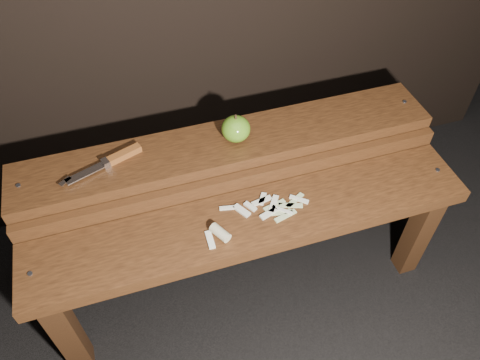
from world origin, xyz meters
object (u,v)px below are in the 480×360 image
object	(u,v)px
bench_rear_tier	(229,163)
knife	(115,159)
bench_front_tier	(253,235)
apple	(236,129)

from	to	relation	value
bench_rear_tier	knife	xyz separation A→B (m)	(-0.31, 0.02, 0.10)
bench_front_tier	knife	distance (m)	0.43
bench_front_tier	bench_rear_tier	bearing A→B (deg)	90.00
knife	apple	bearing A→B (deg)	-2.04
apple	knife	size ratio (longest dim) A/B	0.38
bench_front_tier	bench_rear_tier	size ratio (longest dim) A/B	1.00
bench_front_tier	bench_rear_tier	distance (m)	0.23
bench_front_tier	apple	distance (m)	0.30
bench_front_tier	apple	size ratio (longest dim) A/B	14.17
bench_rear_tier	knife	world-z (taller)	knife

